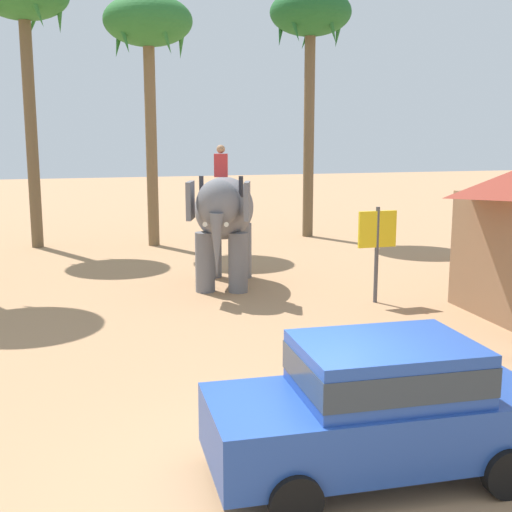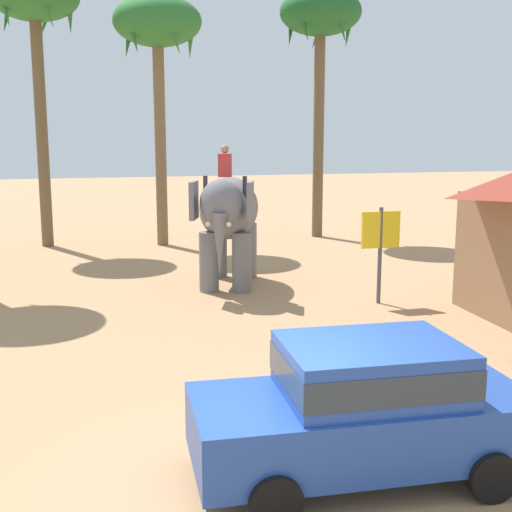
{
  "view_description": "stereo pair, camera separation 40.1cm",
  "coord_description": "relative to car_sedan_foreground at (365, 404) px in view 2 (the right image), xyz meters",
  "views": [
    {
      "loc": [
        -2.61,
        -6.96,
        4.14
      ],
      "look_at": [
        1.47,
        6.36,
        1.6
      ],
      "focal_mm": 46.84,
      "sensor_mm": 36.0,
      "label": 1
    },
    {
      "loc": [
        -2.23,
        -7.08,
        4.14
      ],
      "look_at": [
        1.47,
        6.36,
        1.6
      ],
      "focal_mm": 46.84,
      "sensor_mm": 36.0,
      "label": 2
    }
  ],
  "objects": [
    {
      "name": "car_sedan_foreground",
      "position": [
        0.0,
        0.0,
        0.0
      ],
      "size": [
        4.2,
        2.07,
        1.7
      ],
      "color": "#23479E",
      "rests_on": "ground"
    },
    {
      "name": "palm_tree_behind_elephant",
      "position": [
        6.38,
        18.63,
        7.56
      ],
      "size": [
        3.2,
        3.2,
        9.74
      ],
      "color": "brown",
      "rests_on": "ground"
    },
    {
      "name": "palm_tree_leaning_seaward",
      "position": [
        -4.26,
        19.06,
        7.7
      ],
      "size": [
        3.2,
        3.2,
        9.91
      ],
      "color": "brown",
      "rests_on": "ground"
    },
    {
      "name": "ground_plane",
      "position": [
        -1.06,
        0.1,
        -0.93
      ],
      "size": [
        120.0,
        120.0,
        0.0
      ],
      "primitive_type": "plane",
      "color": "tan"
    },
    {
      "name": "elephant_with_mahout",
      "position": [
        0.78,
        10.67,
        1.06
      ],
      "size": [
        2.66,
        4.01,
        3.88
      ],
      "color": "slate",
      "rests_on": "ground"
    },
    {
      "name": "palm_tree_far_back",
      "position": [
        -0.04,
        18.18,
        6.93
      ],
      "size": [
        3.2,
        3.2,
        9.06
      ],
      "color": "brown",
      "rests_on": "ground"
    },
    {
      "name": "signboard_yellow",
      "position": [
        3.95,
        7.79,
        0.76
      ],
      "size": [
        1.0,
        0.1,
        2.4
      ],
      "color": "#4C4C51",
      "rests_on": "ground"
    }
  ]
}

